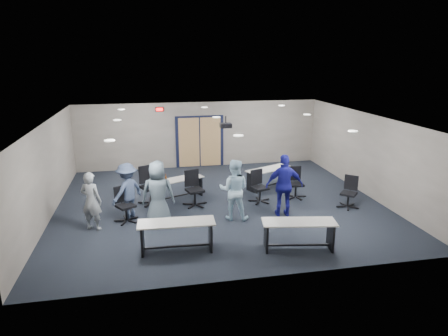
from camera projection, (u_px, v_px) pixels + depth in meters
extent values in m
plane|color=black|center=(220.00, 203.00, 12.68)|extent=(10.00, 10.00, 0.00)
cube|color=gray|center=(200.00, 135.00, 16.56)|extent=(10.00, 0.04, 2.70)
cube|color=gray|center=(260.00, 218.00, 8.06)|extent=(10.00, 0.04, 2.70)
cube|color=gray|center=(47.00, 171.00, 11.37)|extent=(0.04, 9.00, 2.70)
cube|color=gray|center=(367.00, 155.00, 13.25)|extent=(0.04, 9.00, 2.70)
cube|color=silver|center=(219.00, 119.00, 11.94)|extent=(10.00, 9.00, 0.04)
cube|color=black|center=(200.00, 142.00, 16.61)|extent=(2.00, 0.06, 2.20)
cube|color=tan|center=(189.00, 143.00, 16.51)|extent=(0.85, 0.04, 2.05)
cube|color=tan|center=(210.00, 142.00, 16.68)|extent=(0.85, 0.04, 2.05)
cube|color=black|center=(159.00, 109.00, 15.91)|extent=(0.32, 0.05, 0.18)
cube|color=#FF0C0C|center=(160.00, 109.00, 15.88)|extent=(0.26, 0.02, 0.12)
cylinder|color=black|center=(226.00, 120.00, 12.50)|extent=(0.04, 0.04, 0.24)
cube|color=black|center=(226.00, 125.00, 12.55)|extent=(0.35, 0.30, 0.14)
cylinder|color=black|center=(227.00, 126.00, 12.41)|extent=(0.08, 0.03, 0.08)
cube|color=beige|center=(176.00, 222.00, 9.42)|extent=(1.85, 0.70, 0.03)
cube|color=black|center=(142.00, 239.00, 9.41)|extent=(0.08, 0.56, 0.71)
cube|color=black|center=(210.00, 235.00, 9.63)|extent=(0.08, 0.56, 0.71)
cube|color=black|center=(177.00, 246.00, 9.59)|extent=(1.62, 0.14, 0.04)
cube|color=beige|center=(299.00, 222.00, 9.51)|extent=(1.83, 0.88, 0.03)
cube|color=black|center=(266.00, 236.00, 9.59)|extent=(0.14, 0.54, 0.68)
cube|color=black|center=(331.00, 235.00, 9.62)|extent=(0.14, 0.54, 0.68)
cube|color=black|center=(298.00, 245.00, 9.67)|extent=(1.55, 0.32, 0.04)
cube|color=beige|center=(179.00, 179.00, 12.94)|extent=(1.73, 1.18, 0.03)
cube|color=black|center=(159.00, 193.00, 12.62)|extent=(0.25, 0.48, 0.64)
cube|color=black|center=(198.00, 185.00, 13.44)|extent=(0.25, 0.48, 0.64)
cube|color=black|center=(179.00, 196.00, 13.09)|extent=(1.35, 0.64, 0.04)
cylinder|color=red|center=(195.00, 174.00, 13.28)|extent=(0.07, 0.07, 0.11)
cube|color=beige|center=(269.00, 169.00, 13.97)|extent=(1.82, 1.25, 0.03)
cube|color=black|center=(252.00, 183.00, 13.63)|extent=(0.27, 0.50, 0.67)
cube|color=black|center=(285.00, 175.00, 14.51)|extent=(0.27, 0.50, 0.67)
cube|color=black|center=(269.00, 185.00, 14.13)|extent=(1.42, 0.69, 0.04)
imported|color=#939AA0|center=(91.00, 201.00, 10.58)|extent=(0.69, 0.60, 1.61)
imported|color=#4F606D|center=(158.00, 194.00, 10.80)|extent=(0.95, 0.67, 1.83)
imported|color=#C0E8FF|center=(234.00, 190.00, 11.25)|extent=(1.02, 0.90, 1.75)
imported|color=navy|center=(284.00, 185.00, 11.49)|extent=(1.13, 0.60, 1.83)
imported|color=#405074|center=(127.00, 191.00, 11.37)|extent=(1.16, 1.16, 1.62)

